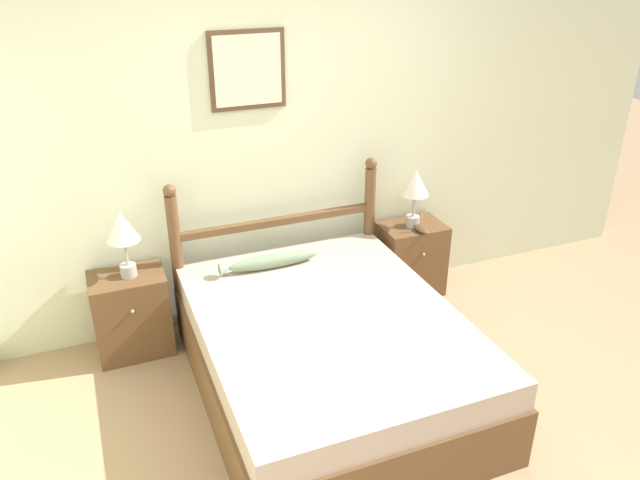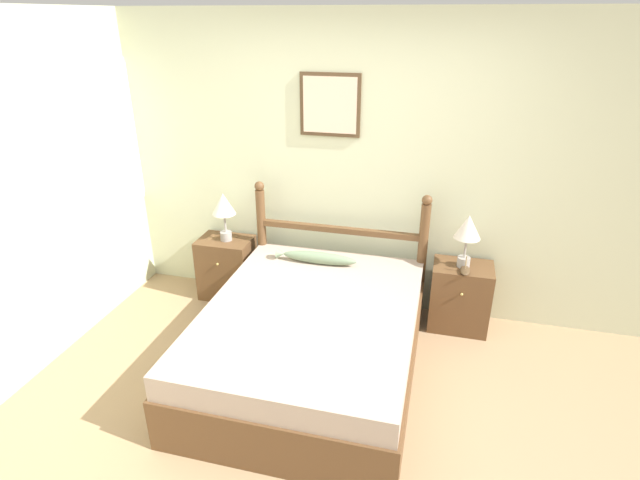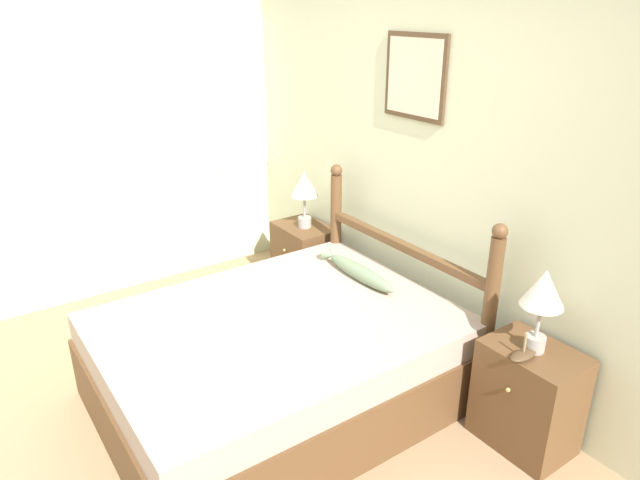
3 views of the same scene
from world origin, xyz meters
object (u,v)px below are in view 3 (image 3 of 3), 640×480
table_lamp_right (543,294)px  table_lamp_left (304,188)px  nightstand_right (528,397)px  bed (278,360)px  nightstand_left (304,259)px  model_boat (523,355)px  fish_pillow (358,271)px

table_lamp_right → table_lamp_left: bearing=180.0°
nightstand_right → table_lamp_left: table_lamp_left is taller
bed → table_lamp_right: (1.06, 0.89, 0.63)m
table_lamp_right → nightstand_left: bearing=179.8°
bed → model_boat: model_boat is taller
table_lamp_left → table_lamp_right: bearing=-0.0°
table_lamp_right → model_boat: bearing=-82.7°
table_lamp_right → model_boat: table_lamp_right is taller
table_lamp_right → fish_pillow: bearing=-171.1°
nightstand_right → fish_pillow: 1.27m
nightstand_right → model_boat: model_boat is taller
fish_pillow → nightstand_right: bearing=9.2°
nightstand_left → table_lamp_right: size_ratio=1.29×
table_lamp_right → nightstand_right: bearing=42.7°
bed → table_lamp_right: table_lamp_right is taller
table_lamp_right → bed: bearing=-140.2°
nightstand_left → model_boat: 2.17m
table_lamp_left → nightstand_left: bearing=162.3°
bed → table_lamp_right: size_ratio=4.38×
fish_pillow → bed: bearing=-78.6°
nightstand_right → model_boat: (0.01, -0.11, 0.31)m
nightstand_right → model_boat: size_ratio=3.36×
model_boat → table_lamp_left: bearing=177.2°
table_lamp_right → fish_pillow: 1.26m
nightstand_left → table_lamp_right: table_lamp_right is taller
nightstand_left → table_lamp_left: table_lamp_left is taller
table_lamp_left → table_lamp_right: size_ratio=1.00×
model_boat → fish_pillow: bearing=-176.0°
table_lamp_right → model_boat: 0.32m
nightstand_right → table_lamp_left: bearing=-179.8°
bed → nightstand_right: nightstand_right is taller
bed → model_boat: 1.37m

